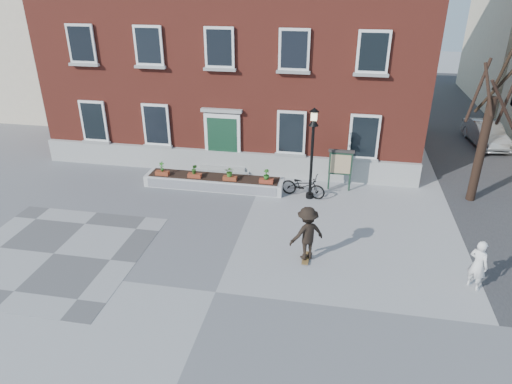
% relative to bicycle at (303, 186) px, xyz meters
% --- Properties ---
extents(ground, '(100.00, 100.00, 0.00)m').
position_rel_bicycle_xyz_m(ground, '(-1.99, -7.00, -0.51)').
color(ground, gray).
rests_on(ground, ground).
extents(checker_patch, '(6.00, 6.00, 0.01)m').
position_rel_bicycle_xyz_m(checker_patch, '(-7.99, -6.00, -0.50)').
color(checker_patch, '#505052').
rests_on(checker_patch, ground).
extents(distant_building, '(10.00, 12.00, 13.00)m').
position_rel_bicycle_xyz_m(distant_building, '(-19.99, 13.00, 5.99)').
color(distant_building, beige).
rests_on(distant_building, ground).
extents(bicycle, '(2.03, 1.09, 1.01)m').
position_rel_bicycle_xyz_m(bicycle, '(0.00, 0.00, 0.00)').
color(bicycle, black).
rests_on(bicycle, ground).
extents(parked_car, '(1.79, 4.08, 1.30)m').
position_rel_bicycle_xyz_m(parked_car, '(9.34, 8.37, 0.15)').
color(parked_car, '#B0B2B5').
rests_on(parked_car, ground).
extents(bystander, '(0.69, 0.70, 1.64)m').
position_rel_bicycle_xyz_m(bystander, '(5.69, -5.32, 0.31)').
color(bystander, white).
rests_on(bystander, ground).
extents(brick_building, '(18.40, 10.85, 12.60)m').
position_rel_bicycle_xyz_m(brick_building, '(-3.99, 6.98, 5.80)').
color(brick_building, maroon).
rests_on(brick_building, ground).
extents(planter_assembly, '(6.20, 1.12, 1.15)m').
position_rel_bicycle_xyz_m(planter_assembly, '(-3.97, 0.18, -0.20)').
color(planter_assembly, silver).
rests_on(planter_assembly, ground).
extents(bare_tree, '(1.83, 1.83, 6.16)m').
position_rel_bicycle_xyz_m(bare_tree, '(7.02, 1.01, 2.28)').
color(bare_tree, black).
rests_on(bare_tree, ground).
extents(lamp_post, '(0.40, 0.40, 3.93)m').
position_rel_bicycle_xyz_m(lamp_post, '(0.30, -0.07, 2.03)').
color(lamp_post, black).
rests_on(lamp_post, ground).
extents(notice_board, '(1.10, 0.16, 1.87)m').
position_rel_bicycle_xyz_m(notice_board, '(1.50, 0.94, 0.76)').
color(notice_board, '#1A3424').
rests_on(notice_board, ground).
extents(skateboarder, '(1.39, 1.25, 1.95)m').
position_rel_bicycle_xyz_m(skateboarder, '(0.54, -4.76, 0.50)').
color(skateboarder, brown).
rests_on(skateboarder, ground).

